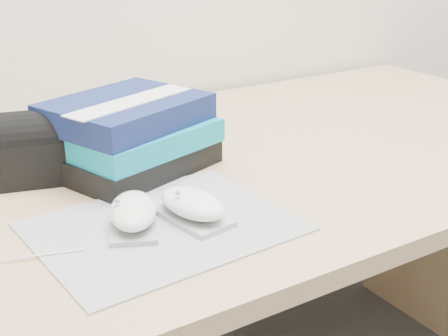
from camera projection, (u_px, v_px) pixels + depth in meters
desk at (216, 255)px, 1.26m from camera, size 1.60×0.80×0.73m
mousepad at (163, 226)px, 0.85m from camera, size 0.36×0.28×0.00m
mouse_rear at (133, 213)px, 0.84m from camera, size 0.11×0.13×0.05m
mouse_front at (192, 206)px, 0.86m from camera, size 0.08×0.12×0.05m
book_stack at (130, 135)px, 1.04m from camera, size 0.30×0.27×0.12m
pouch at (32, 147)px, 0.99m from camera, size 0.14×0.12×0.12m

